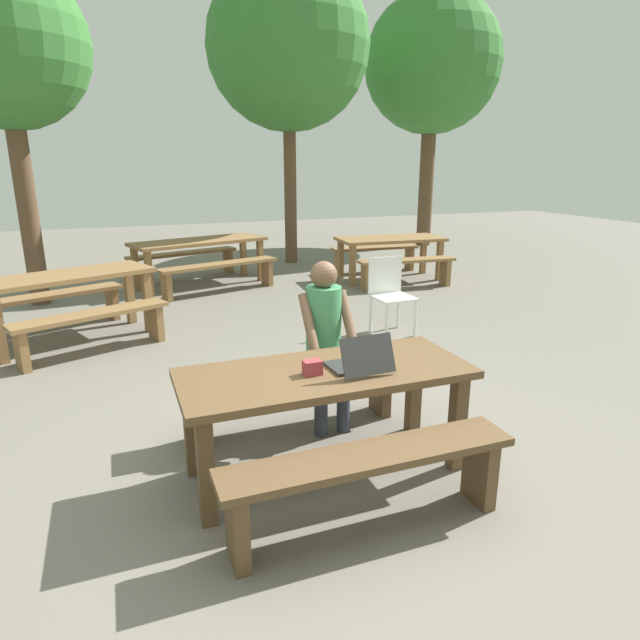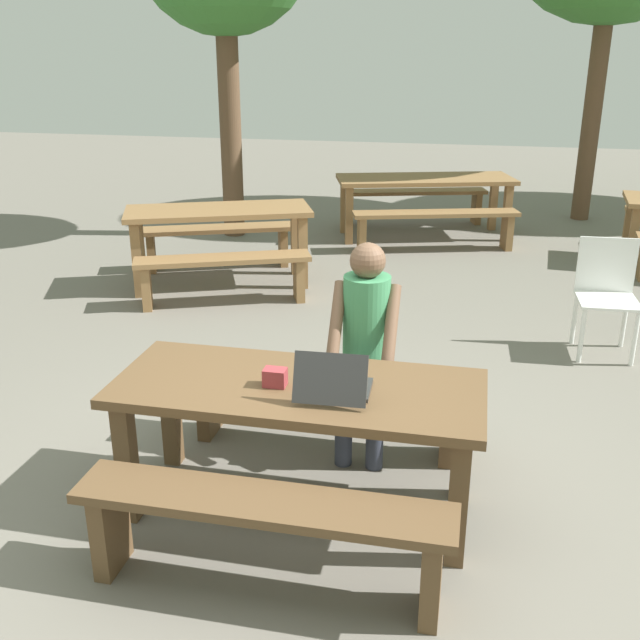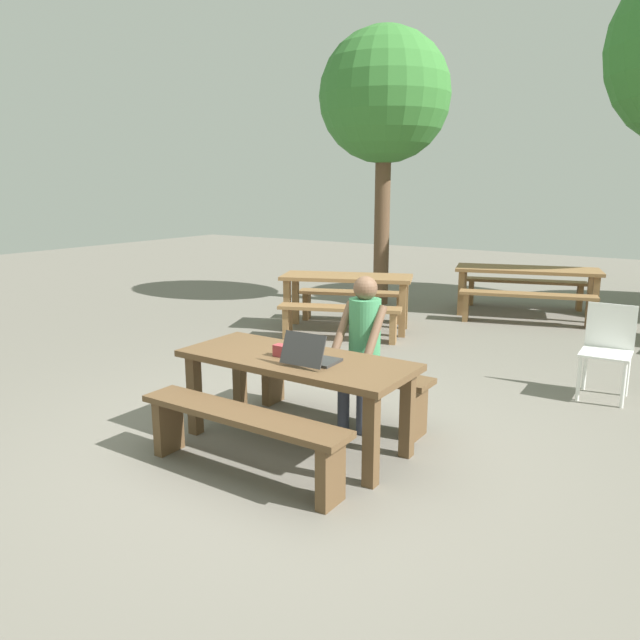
# 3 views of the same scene
# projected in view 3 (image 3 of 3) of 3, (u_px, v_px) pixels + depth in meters

# --- Properties ---
(ground_plane) EXTENTS (30.00, 30.00, 0.00)m
(ground_plane) POSITION_uv_depth(u_px,v_px,m) (296.00, 444.00, 4.81)
(ground_plane) COLOR slate
(picnic_table_front) EXTENTS (1.83, 0.76, 0.71)m
(picnic_table_front) POSITION_uv_depth(u_px,v_px,m) (296.00, 371.00, 4.68)
(picnic_table_front) COLOR brown
(picnic_table_front) RESTS_ON ground
(bench_near) EXTENTS (1.66, 0.30, 0.48)m
(bench_near) POSITION_uv_depth(u_px,v_px,m) (241.00, 429.00, 4.20)
(bench_near) COLOR brown
(bench_near) RESTS_ON ground
(bench_far) EXTENTS (1.66, 0.30, 0.48)m
(bench_far) POSITION_uv_depth(u_px,v_px,m) (340.00, 380.00, 5.26)
(bench_far) COLOR brown
(bench_far) RESTS_ON ground
(laptop) EXTENTS (0.36, 0.35, 0.25)m
(laptop) POSITION_uv_depth(u_px,v_px,m) (310.00, 356.00, 4.46)
(laptop) COLOR #2D2D2D
(laptop) RESTS_ON picnic_table_front
(small_pouch) EXTENTS (0.11, 0.08, 0.09)m
(small_pouch) POSITION_uv_depth(u_px,v_px,m) (281.00, 351.00, 4.66)
(small_pouch) COLOR #993338
(small_pouch) RESTS_ON picnic_table_front
(person_seated) EXTENTS (0.37, 0.39, 1.28)m
(person_seated) POSITION_uv_depth(u_px,v_px,m) (362.00, 341.00, 5.01)
(person_seated) COLOR #333847
(person_seated) RESTS_ON ground
(plastic_chair) EXTENTS (0.46, 0.46, 0.88)m
(plastic_chair) POSITION_uv_depth(u_px,v_px,m) (607.00, 348.00, 5.80)
(plastic_chair) COLOR white
(plastic_chair) RESTS_ON ground
(picnic_table_rear) EXTENTS (1.91, 1.31, 0.78)m
(picnic_table_rear) POSITION_uv_depth(u_px,v_px,m) (347.00, 285.00, 8.44)
(picnic_table_rear) COLOR olive
(picnic_table_rear) RESTS_ON ground
(bench_rear_south) EXTENTS (1.60, 0.88, 0.45)m
(bench_rear_south) POSITION_uv_depth(u_px,v_px,m) (339.00, 315.00, 7.94)
(bench_rear_south) COLOR olive
(bench_rear_south) RESTS_ON ground
(bench_rear_north) EXTENTS (1.60, 0.88, 0.45)m
(bench_rear_north) POSITION_uv_depth(u_px,v_px,m) (353.00, 299.00, 9.08)
(bench_rear_north) COLOR olive
(bench_rear_north) RESTS_ON ground
(picnic_table_distant) EXTENTS (2.26, 1.35, 0.74)m
(picnic_table_distant) POSITION_uv_depth(u_px,v_px,m) (527.00, 275.00, 9.42)
(picnic_table_distant) COLOR olive
(picnic_table_distant) RESTS_ON ground
(bench_distant_south) EXTENTS (1.92, 0.83, 0.46)m
(bench_distant_south) POSITION_uv_depth(u_px,v_px,m) (527.00, 301.00, 8.87)
(bench_distant_south) COLOR olive
(bench_distant_south) RESTS_ON ground
(bench_distant_north) EXTENTS (1.92, 0.83, 0.46)m
(bench_distant_north) POSITION_uv_depth(u_px,v_px,m) (525.00, 286.00, 10.11)
(bench_distant_north) COLOR olive
(bench_distant_north) RESTS_ON ground
(tree_rear) EXTENTS (2.12, 2.12, 4.46)m
(tree_rear) POSITION_uv_depth(u_px,v_px,m) (385.00, 98.00, 9.78)
(tree_rear) COLOR brown
(tree_rear) RESTS_ON ground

